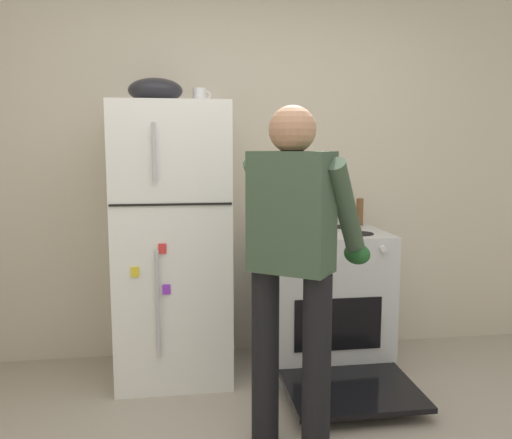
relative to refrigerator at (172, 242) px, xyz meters
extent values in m
cube|color=beige|center=(0.45, 0.38, 0.51)|extent=(6.00, 0.10, 2.70)
cube|color=white|center=(0.00, 0.00, 0.00)|extent=(0.68, 0.68, 1.67)
cube|color=black|center=(0.00, -0.34, 0.27)|extent=(0.67, 0.01, 0.01)
cylinder|color=#B7B7BC|center=(-0.08, -0.36, -0.28)|extent=(0.02, 0.02, 0.61)
cylinder|color=#B7B7BC|center=(-0.08, -0.36, 0.55)|extent=(0.02, 0.02, 0.31)
cube|color=yellow|center=(-0.20, -0.35, -0.10)|extent=(0.04, 0.01, 0.06)
cube|color=red|center=(-0.05, -0.35, 0.02)|extent=(0.04, 0.01, 0.06)
cube|color=purple|center=(-0.04, -0.35, -0.21)|extent=(0.04, 0.01, 0.06)
cube|color=silver|center=(0.97, 0.00, -0.40)|extent=(0.76, 0.64, 0.88)
cube|color=black|center=(0.97, -0.32, -0.47)|extent=(0.53, 0.01, 0.32)
cylinder|color=black|center=(0.78, -0.14, 0.05)|extent=(0.17, 0.17, 0.01)
cylinder|color=black|center=(1.15, -0.14, 0.05)|extent=(0.17, 0.17, 0.01)
cylinder|color=black|center=(0.78, 0.14, 0.05)|extent=(0.17, 0.17, 0.01)
cylinder|color=black|center=(1.15, 0.14, 0.05)|extent=(0.17, 0.17, 0.01)
cylinder|color=silver|center=(0.71, -0.33, -0.02)|extent=(0.04, 0.03, 0.04)
cylinder|color=silver|center=(0.88, -0.33, -0.02)|extent=(0.04, 0.03, 0.04)
cylinder|color=silver|center=(1.06, -0.33, -0.02)|extent=(0.04, 0.03, 0.04)
cylinder|color=silver|center=(1.23, -0.33, -0.02)|extent=(0.04, 0.03, 0.04)
cube|color=black|center=(0.97, -0.60, -0.75)|extent=(0.72, 0.57, 0.05)
cylinder|color=black|center=(0.43, -0.91, -0.41)|extent=(0.13, 0.13, 0.86)
cylinder|color=black|center=(0.64, -1.06, -0.41)|extent=(0.13, 0.13, 0.86)
cube|color=#384C38|center=(0.53, -0.99, 0.29)|extent=(0.41, 0.37, 0.54)
sphere|color=#A37556|center=(0.53, -0.99, 0.66)|extent=(0.21, 0.21, 0.21)
sphere|color=black|center=(0.53, -0.99, 0.62)|extent=(0.15, 0.15, 0.15)
cylinder|color=#384C38|center=(0.47, -0.73, 0.29)|extent=(0.31, 0.38, 0.50)
cylinder|color=#384C38|center=(0.79, -0.97, 0.29)|extent=(0.31, 0.38, 0.50)
ellipsoid|color=#1E5123|center=(0.57, -0.60, 0.06)|extent=(0.12, 0.18, 0.10)
ellipsoid|color=#1E5123|center=(0.89, -0.84, 0.06)|extent=(0.12, 0.18, 0.10)
cylinder|color=orange|center=(0.81, -0.05, 0.11)|extent=(0.26, 0.26, 0.13)
cube|color=black|center=(0.65, -0.05, 0.16)|extent=(0.05, 0.03, 0.02)
cube|color=black|center=(0.96, -0.05, 0.16)|extent=(0.05, 0.03, 0.02)
cylinder|color=silver|center=(0.18, 0.05, 0.88)|extent=(0.08, 0.08, 0.10)
torus|color=silver|center=(0.22, 0.05, 0.89)|extent=(0.06, 0.01, 0.06)
cylinder|color=brown|center=(1.27, 0.20, 0.14)|extent=(0.05, 0.05, 0.18)
ellipsoid|color=black|center=(-0.08, 0.00, 0.91)|extent=(0.32, 0.32, 0.14)
camera|label=1|loc=(0.02, -3.35, 0.59)|focal=38.42mm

